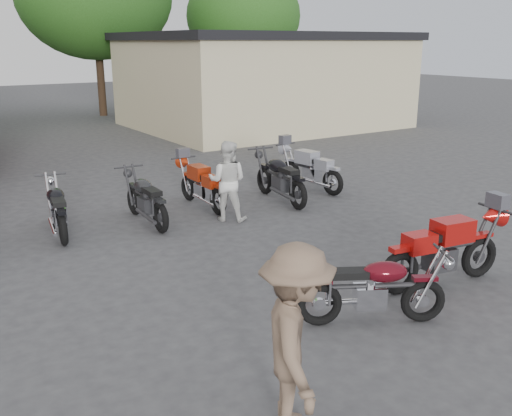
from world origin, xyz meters
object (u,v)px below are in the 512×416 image
vintage_motorcycle (376,285)px  row_bike_6 (310,167)px  row_bike_4 (201,183)px  helmet (299,296)px  person_light (227,181)px  person_tan (296,342)px  row_bike_2 (57,206)px  row_bike_5 (280,175)px  row_bike_3 (145,196)px  sportbike (444,247)px

vintage_motorcycle → row_bike_6: row_bike_6 is taller
row_bike_4 → helmet: bearing=167.1°
row_bike_4 → row_bike_6: 2.88m
helmet → person_light: bearing=73.5°
vintage_motorcycle → person_tan: (-2.08, -1.09, 0.37)m
row_bike_2 → row_bike_5: bearing=-86.4°
row_bike_2 → row_bike_6: bearing=-81.2°
vintage_motorcycle → person_tan: bearing=-123.3°
row_bike_3 → row_bike_2: bearing=81.2°
row_bike_4 → row_bike_6: bearing=-91.8°
vintage_motorcycle → helmet: 1.15m
vintage_motorcycle → row_bike_5: bearing=95.1°
row_bike_6 → person_tan: bearing=133.7°
person_light → vintage_motorcycle: bearing=124.1°
sportbike → row_bike_3: (-2.43, 5.15, -0.04)m
sportbike → vintage_motorcycle: bearing=-160.5°
row_bike_4 → row_bike_6: size_ratio=0.95×
person_light → row_bike_3: size_ratio=0.84×
vintage_motorcycle → row_bike_5: 5.84m
person_light → row_bike_5: bearing=-119.0°
helmet → person_tan: bearing=-128.5°
vintage_motorcycle → row_bike_2: (-2.35, 5.76, 0.01)m
person_tan → row_bike_5: bearing=-5.1°
person_tan → row_bike_3: bearing=18.1°
person_light → person_tan: person_tan is taller
helmet → person_tan: size_ratio=0.13×
helmet → row_bike_4: size_ratio=0.13×
helmet → person_light: 4.01m
person_light → person_tan: (-2.77, -5.86, 0.11)m
person_tan → row_bike_3: person_tan is taller
sportbike → row_bike_2: (-4.04, 5.44, -0.06)m
row_bike_4 → person_tan: bearing=158.4°
helmet → row_bike_3: bearing=94.0°
row_bike_2 → row_bike_4: bearing=-79.3°
person_tan → row_bike_4: bearing=7.8°
helmet → row_bike_4: row_bike_4 is taller
vintage_motorcycle → row_bike_3: size_ratio=0.96×
vintage_motorcycle → person_tan: size_ratio=1.01×
vintage_motorcycle → row_bike_2: bearing=141.3°
person_tan → row_bike_3: 6.70m
person_light → row_bike_2: size_ratio=0.86×
person_tan → row_bike_4: (2.77, 6.95, -0.37)m
helmet → vintage_motorcycle: bearing=-66.3°
vintage_motorcycle → person_light: (0.69, 4.77, 0.27)m
row_bike_3 → row_bike_5: row_bike_5 is taller
vintage_motorcycle → helmet: vintage_motorcycle is taller
person_tan → helmet: bearing=-8.9°
vintage_motorcycle → helmet: bearing=142.7°
person_light → row_bike_2: bearing=24.4°
row_bike_3 → row_bike_5: (3.12, -0.13, 0.04)m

